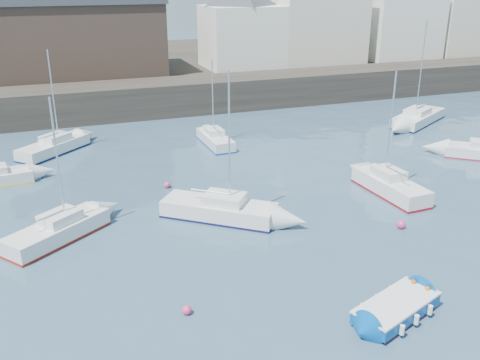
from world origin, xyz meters
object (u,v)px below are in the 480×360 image
object	(u,v)px
sailboat_f	(215,139)
buoy_mid	(401,228)
sailboat_h	(54,146)
buoy_far	(167,188)
sailboat_g	(418,118)
sailboat_b	(220,209)
sailboat_c	(390,185)
blue_dinghy	(396,308)
sailboat_a	(58,230)
buoy_near	(187,314)

from	to	relation	value
sailboat_f	buoy_mid	world-z (taller)	sailboat_f
sailboat_h	buoy_far	bearing A→B (deg)	-57.00
buoy_far	sailboat_g	bearing A→B (deg)	16.90
sailboat_b	sailboat_c	world-z (taller)	sailboat_b
buoy_far	blue_dinghy	bearing A→B (deg)	-71.88
sailboat_a	sailboat_f	world-z (taller)	sailboat_a
blue_dinghy	buoy_near	size ratio (longest dim) A/B	10.55
sailboat_b	sailboat_f	bearing A→B (deg)	73.39
sailboat_a	sailboat_g	world-z (taller)	sailboat_g
buoy_mid	sailboat_g	bearing A→B (deg)	50.54
buoy_near	sailboat_f	bearing A→B (deg)	69.47
sailboat_a	buoy_far	world-z (taller)	sailboat_a
sailboat_a	sailboat_h	distance (m)	14.74
sailboat_b	buoy_mid	bearing A→B (deg)	-27.57
sailboat_f	sailboat_g	distance (m)	18.97
sailboat_a	sailboat_f	bearing A→B (deg)	45.50
sailboat_g	buoy_near	bearing A→B (deg)	-142.19
sailboat_b	sailboat_h	world-z (taller)	sailboat_b
sailboat_a	sailboat_b	size ratio (longest dim) A/B	0.89
sailboat_c	buoy_near	xyz separation A→B (m)	(-14.71, -7.67, -0.56)
sailboat_c	sailboat_a	bearing A→B (deg)	177.92
blue_dinghy	sailboat_f	bearing A→B (deg)	89.50
sailboat_c	sailboat_f	world-z (taller)	sailboat_c
sailboat_g	sailboat_h	xyz separation A→B (m)	(-30.87, 2.33, -0.02)
sailboat_a	buoy_far	bearing A→B (deg)	36.47
buoy_near	buoy_mid	xyz separation A→B (m)	(12.54, 3.48, 0.00)
buoy_mid	sailboat_c	bearing A→B (deg)	62.59
sailboat_f	blue_dinghy	bearing A→B (deg)	-90.50
sailboat_b	sailboat_f	world-z (taller)	sailboat_b
sailboat_h	buoy_near	distance (m)	23.47
buoy_mid	sailboat_a	bearing A→B (deg)	163.95
buoy_near	buoy_far	size ratio (longest dim) A/B	0.95
sailboat_f	buoy_far	distance (m)	9.35
blue_dinghy	sailboat_b	world-z (taller)	sailboat_b
sailboat_c	sailboat_g	xyz separation A→B (m)	(12.06, 13.09, -0.06)
sailboat_g	sailboat_h	distance (m)	30.95
blue_dinghy	sailboat_g	size ratio (longest dim) A/B	0.46
sailboat_c	sailboat_g	bearing A→B (deg)	47.36
sailboat_b	sailboat_f	size ratio (longest dim) A/B	1.24
sailboat_c	sailboat_f	distance (m)	14.86
sailboat_a	sailboat_h	xyz separation A→B (m)	(0.34, 14.73, -0.02)
buoy_near	buoy_mid	size ratio (longest dim) A/B	0.85
sailboat_h	buoy_mid	bearing A→B (deg)	-49.70
buoy_near	buoy_far	bearing A→B (deg)	80.40
sailboat_a	sailboat_g	xyz separation A→B (m)	(31.21, 12.40, 0.00)
sailboat_c	sailboat_f	size ratio (longest dim) A/B	1.12
sailboat_f	sailboat_a	bearing A→B (deg)	-134.50
blue_dinghy	sailboat_f	world-z (taller)	sailboat_f
blue_dinghy	sailboat_h	distance (m)	28.60
sailboat_a	sailboat_h	size ratio (longest dim) A/B	0.96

